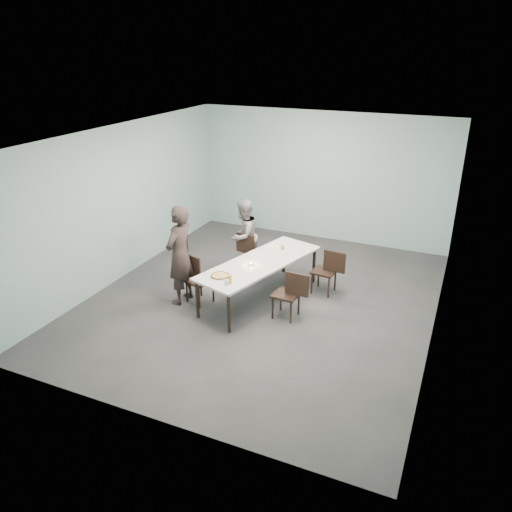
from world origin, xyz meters
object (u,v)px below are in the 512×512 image
at_px(table, 260,264).
at_px(amber_tumbler, 282,248).
at_px(chair_near_left, 196,276).
at_px(side_plate, 249,271).
at_px(water_tumbler, 227,282).
at_px(diner_near, 180,255).
at_px(diner_far, 244,236).
at_px(chair_far_left, 250,252).
at_px(chair_near_right, 290,292).
at_px(chair_far_right, 328,269).
at_px(pizza, 220,276).
at_px(beer_glass, 230,279).
at_px(tealight, 251,264).

bearing_deg(table, amber_tumbler, 76.12).
distance_m(chair_near_left, side_plate, 1.04).
bearing_deg(water_tumbler, diner_near, 159.83).
xyz_separation_m(chair_near_left, side_plate, (1.01, 0.07, 0.25)).
bearing_deg(side_plate, diner_near, -171.25).
height_order(diner_far, amber_tumbler, diner_far).
bearing_deg(chair_far_left, chair_near_right, -35.01).
relative_size(diner_far, side_plate, 8.44).
relative_size(chair_near_right, chair_far_right, 1.00).
bearing_deg(amber_tumbler, chair_far_right, 1.98).
relative_size(side_plate, amber_tumbler, 2.25).
xyz_separation_m(table, amber_tumbler, (0.17, 0.70, 0.10)).
relative_size(chair_far_left, pizza, 2.56).
bearing_deg(chair_far_right, diner_far, -4.10).
xyz_separation_m(diner_near, beer_glass, (1.16, -0.36, -0.09)).
bearing_deg(chair_near_right, diner_far, -39.46).
bearing_deg(chair_far_right, pizza, 52.38).
relative_size(table, chair_far_left, 3.16).
relative_size(chair_near_left, water_tumbler, 9.67).
bearing_deg(tealight, table, 67.98).
xyz_separation_m(table, diner_near, (-1.26, -0.65, 0.22)).
bearing_deg(table, water_tumbler, -96.53).
xyz_separation_m(diner_far, tealight, (0.72, -1.23, 0.01)).
bearing_deg(beer_glass, diner_near, 162.85).
height_order(water_tumbler, amber_tumbler, water_tumbler).
bearing_deg(chair_near_right, chair_far_left, -40.18).
height_order(chair_near_left, tealight, chair_near_left).
height_order(chair_near_left, diner_far, diner_far).
bearing_deg(chair_near_left, beer_glass, -8.25).
bearing_deg(tealight, beer_glass, -91.77).
height_order(chair_near_left, beer_glass, beer_glass).
relative_size(diner_near, amber_tumbler, 22.93).
distance_m(chair_far_right, beer_glass, 2.13).
height_order(chair_far_right, pizza, chair_far_right).
height_order(chair_far_right, side_plate, chair_far_right).
xyz_separation_m(diner_near, pizza, (0.90, -0.20, -0.15)).
xyz_separation_m(chair_far_left, chair_far_right, (1.66, -0.13, 0.00)).
relative_size(chair_near_left, diner_far, 0.57).
relative_size(table, side_plate, 15.27).
bearing_deg(diner_near, diner_far, 168.54).
relative_size(table, tealight, 49.08).
bearing_deg(beer_glass, pizza, 147.97).
distance_m(side_plate, beer_glass, 0.56).
distance_m(chair_far_left, water_tumbler, 2.00).
distance_m(diner_near, pizza, 0.93).
bearing_deg(amber_tumbler, diner_far, 161.01).
distance_m(table, diner_far, 1.31).
distance_m(chair_near_right, side_plate, 0.81).
xyz_separation_m(diner_near, water_tumbler, (1.14, -0.42, -0.12)).
bearing_deg(chair_far_right, table, 38.93).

